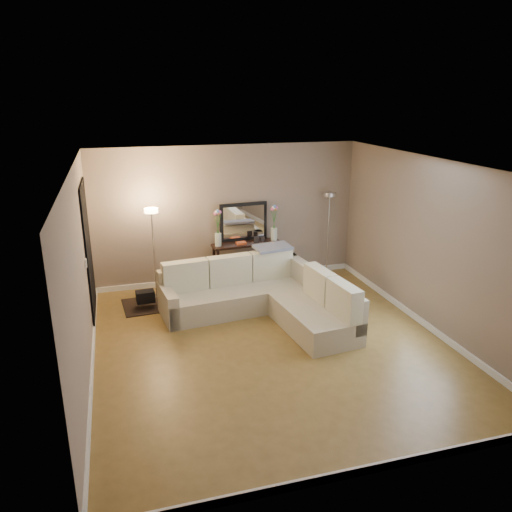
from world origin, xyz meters
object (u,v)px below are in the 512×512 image
object	(u,v)px
console_table	(243,261)
floor_lamp_lit	(153,236)
floor_lamp_unlit	(329,217)
sectional_sofa	(263,296)

from	to	relation	value
console_table	floor_lamp_lit	world-z (taller)	floor_lamp_lit
console_table	floor_lamp_unlit	xyz separation A→B (m)	(1.75, 0.04, 0.73)
console_table	floor_lamp_lit	xyz separation A→B (m)	(-1.65, -0.24, 0.69)
sectional_sofa	floor_lamp_unlit	size ratio (longest dim) A/B	1.65
sectional_sofa	console_table	xyz separation A→B (m)	(0.03, 1.46, 0.13)
sectional_sofa	console_table	bearing A→B (deg)	89.01
floor_lamp_lit	sectional_sofa	bearing A→B (deg)	-36.87
floor_lamp_lit	floor_lamp_unlit	xyz separation A→B (m)	(3.40, 0.28, 0.03)
console_table	floor_lamp_unlit	world-z (taller)	floor_lamp_unlit
console_table	floor_lamp_lit	size ratio (longest dim) A/B	0.82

